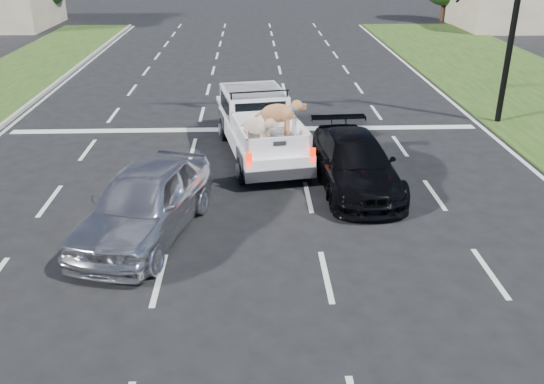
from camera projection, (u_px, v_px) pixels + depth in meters
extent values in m
plane|color=black|center=(243.00, 278.00, 12.05)|extent=(160.00, 160.00, 0.00)
cube|color=silver|center=(71.00, 173.00, 17.34)|extent=(0.12, 60.00, 0.01)
cube|color=silver|center=(187.00, 171.00, 17.45)|extent=(0.12, 60.00, 0.01)
cube|color=silver|center=(302.00, 169.00, 17.57)|extent=(0.12, 60.00, 0.01)
cube|color=silver|center=(415.00, 168.00, 17.69)|extent=(0.12, 60.00, 0.01)
cube|color=silver|center=(529.00, 166.00, 17.81)|extent=(0.15, 60.00, 0.01)
cube|color=silver|center=(246.00, 129.00, 21.15)|extent=(17.00, 0.45, 0.01)
cylinder|color=black|center=(513.00, 28.00, 20.49)|extent=(0.22, 0.22, 7.00)
cube|color=#BDB391|center=(541.00, 3.00, 43.01)|extent=(12.00, 7.00, 3.60)
cylinder|color=#332114|center=(46.00, 9.00, 45.68)|extent=(0.44, 0.44, 2.16)
cylinder|color=#332114|center=(444.00, 7.00, 46.75)|extent=(0.44, 0.44, 2.16)
cylinder|color=#332114|center=(540.00, 7.00, 47.02)|extent=(0.44, 0.44, 2.16)
cylinder|color=black|center=(244.00, 170.00, 16.44)|extent=(0.43, 0.84, 0.80)
cylinder|color=black|center=(305.00, 165.00, 16.79)|extent=(0.43, 0.84, 0.80)
cylinder|color=black|center=(225.00, 129.00, 19.90)|extent=(0.43, 0.84, 0.80)
cylinder|color=black|center=(276.00, 126.00, 20.26)|extent=(0.43, 0.84, 0.80)
cube|color=white|center=(261.00, 137.00, 18.28)|extent=(2.94, 5.83, 0.55)
cube|color=white|center=(254.00, 103.00, 19.15)|extent=(2.33, 2.72, 0.90)
cube|color=black|center=(261.00, 112.00, 18.07)|extent=(1.61, 0.32, 0.65)
cylinder|color=black|center=(259.00, 92.00, 17.94)|extent=(1.87, 0.38, 0.05)
cube|color=black|center=(269.00, 142.00, 17.08)|extent=(2.31, 2.96, 0.06)
cube|color=white|center=(240.00, 134.00, 16.78)|extent=(0.55, 2.65, 0.55)
cube|color=white|center=(299.00, 130.00, 17.12)|extent=(0.55, 2.65, 0.55)
cube|color=white|center=(279.00, 147.00, 15.80)|extent=(1.86, 0.41, 0.55)
cube|color=red|center=(249.00, 160.00, 15.53)|extent=(0.18, 0.09, 0.42)
cube|color=red|center=(312.00, 155.00, 15.87)|extent=(0.18, 0.09, 0.42)
cube|color=black|center=(280.00, 173.00, 15.97)|extent=(2.04, 0.66, 0.32)
imported|color=#B6B8BE|center=(145.00, 202.00, 13.45)|extent=(3.26, 5.39, 1.72)
imported|color=black|center=(354.00, 163.00, 16.11)|extent=(2.34, 5.11, 1.45)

